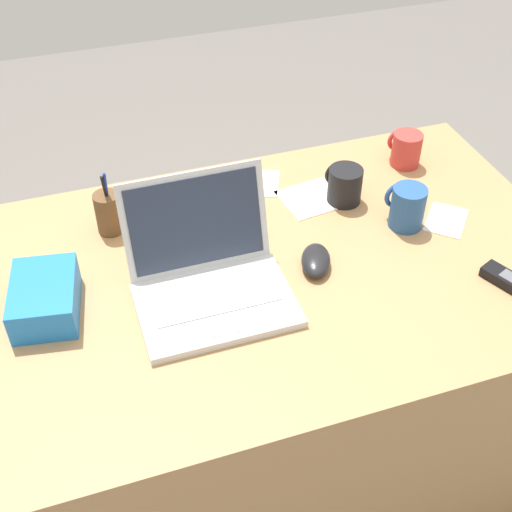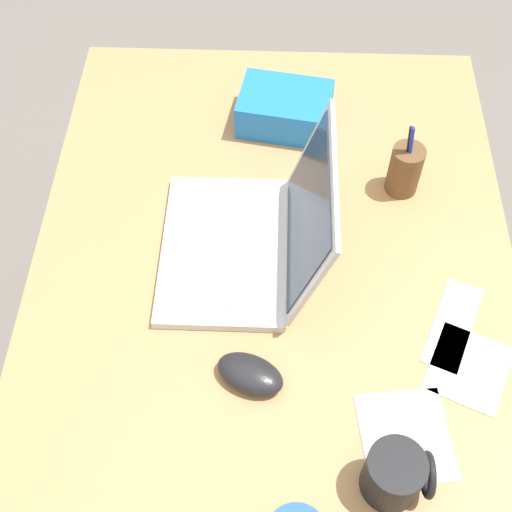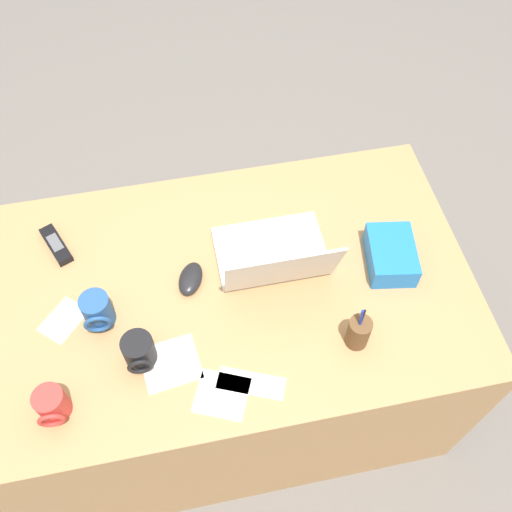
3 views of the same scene
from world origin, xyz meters
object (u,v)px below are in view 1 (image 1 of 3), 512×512
at_px(coffee_mug_white, 344,184).
at_px(pen_holder, 109,213).
at_px(coffee_mug_spare, 406,149).
at_px(coffee_mug_tall, 407,206).
at_px(computer_mouse, 316,260).
at_px(laptop, 209,277).
at_px(snack_bag, 45,298).

bearing_deg(coffee_mug_white, pen_holder, 173.82).
distance_m(coffee_mug_spare, pen_holder, 0.81).
relative_size(coffee_mug_white, coffee_mug_tall, 0.92).
height_order(computer_mouse, pen_holder, pen_holder).
height_order(laptop, pen_holder, laptop).
height_order(computer_mouse, coffee_mug_tall, coffee_mug_tall).
height_order(coffee_mug_spare, snack_bag, coffee_mug_spare).
bearing_deg(snack_bag, computer_mouse, -4.61).
distance_m(coffee_mug_tall, pen_holder, 0.71).
bearing_deg(laptop, coffee_mug_tall, 9.28).
height_order(laptop, computer_mouse, laptop).
bearing_deg(coffee_mug_white, snack_bag, -167.49).
relative_size(coffee_mug_spare, pen_holder, 0.56).
distance_m(computer_mouse, snack_bag, 0.59).
distance_m(computer_mouse, coffee_mug_tall, 0.28).
bearing_deg(computer_mouse, coffee_mug_white, 75.37).
bearing_deg(computer_mouse, pen_holder, 169.00).
bearing_deg(coffee_mug_spare, snack_bag, -164.66).
bearing_deg(snack_bag, coffee_mug_white, 12.51).
distance_m(laptop, coffee_mug_tall, 0.52).
height_order(coffee_mug_spare, pen_holder, pen_holder).
height_order(laptop, coffee_mug_tall, laptop).
height_order(laptop, coffee_mug_white, laptop).
bearing_deg(coffee_mug_tall, laptop, -170.72).
relative_size(laptop, coffee_mug_white, 3.37).
height_order(coffee_mug_white, snack_bag, coffee_mug_white).
relative_size(coffee_mug_tall, pen_holder, 0.64).
relative_size(computer_mouse, coffee_mug_tall, 1.06).
xyz_separation_m(pen_holder, snack_bag, (-0.17, -0.23, -0.01)).
relative_size(coffee_mug_tall, coffee_mug_spare, 1.15).
distance_m(coffee_mug_tall, coffee_mug_spare, 0.27).
bearing_deg(snack_bag, coffee_mug_spare, 15.34).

